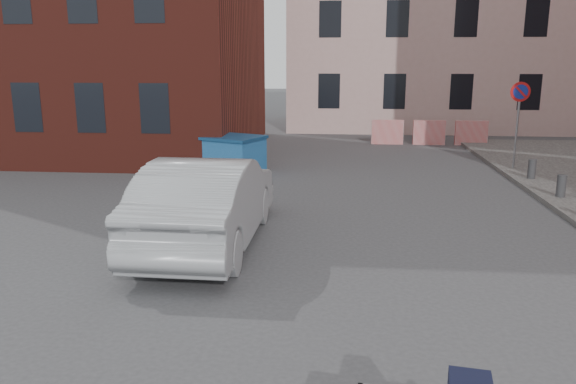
# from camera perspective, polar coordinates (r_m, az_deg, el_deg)

# --- Properties ---
(ground) EXTENTS (120.00, 120.00, 0.00)m
(ground) POSITION_cam_1_polar(r_m,az_deg,el_deg) (9.13, 1.61, -8.75)
(ground) COLOR #38383A
(ground) RESTS_ON ground
(no_parking_sign) EXTENTS (0.60, 0.09, 2.65)m
(no_parking_sign) POSITION_cam_1_polar(r_m,az_deg,el_deg) (18.80, 22.41, 8.01)
(no_parking_sign) COLOR gray
(no_parking_sign) RESTS_ON sidewalk
(barriers) EXTENTS (4.70, 0.18, 1.00)m
(barriers) POSITION_cam_1_polar(r_m,az_deg,el_deg) (23.91, 14.14, 5.87)
(barriers) COLOR red
(barriers) RESTS_ON ground
(dumpster) EXTENTS (3.10, 2.43, 1.16)m
(dumpster) POSITION_cam_1_polar(r_m,az_deg,el_deg) (17.64, -7.02, 3.93)
(dumpster) COLOR #215E9E
(dumpster) RESTS_ON ground
(silver_car) EXTENTS (1.85, 5.12, 1.68)m
(silver_car) POSITION_cam_1_polar(r_m,az_deg,el_deg) (10.63, -8.12, -0.92)
(silver_car) COLOR #9B9EA1
(silver_car) RESTS_ON ground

